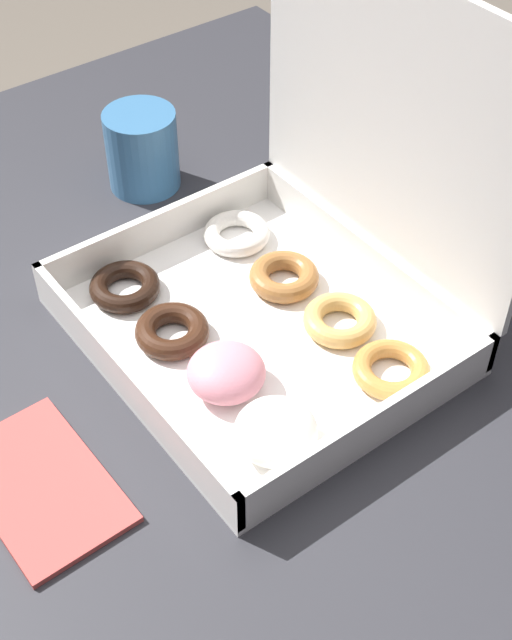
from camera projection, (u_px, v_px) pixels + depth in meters
The scene contains 4 objects.
dining_table at pixel (184, 400), 0.94m from camera, with size 1.03×0.97×0.75m.
donut_box at pixel (290, 277), 0.83m from camera, with size 0.34×0.30×0.32m.
coffee_mug at pixel (142, 149), 1.00m from camera, with size 0.08×0.08×0.09m.
paper_napkin at pixel (41, 485), 0.73m from camera, with size 0.16×0.10×0.01m.
Camera 1 is at (0.53, -0.30, 1.37)m, focal length 50.00 mm.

